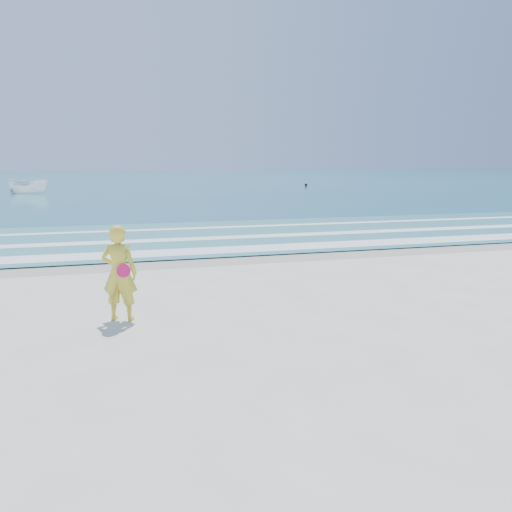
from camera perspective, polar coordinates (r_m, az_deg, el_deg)
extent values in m
plane|color=silver|center=(8.00, 3.06, -12.49)|extent=(400.00, 400.00, 0.00)
cube|color=#B2A893|center=(16.44, -7.01, -0.43)|extent=(400.00, 2.40, 0.00)
cube|color=#19727F|center=(112.03, -14.57, 8.74)|extent=(400.00, 190.00, 0.04)
cube|color=#59B7AD|center=(21.32, -9.05, 2.18)|extent=(400.00, 10.00, 0.01)
cube|color=white|center=(17.70, -7.65, 0.51)|extent=(400.00, 1.40, 0.01)
cube|color=white|center=(20.53, -8.79, 1.89)|extent=(400.00, 0.90, 0.01)
cube|color=white|center=(23.78, -9.76, 3.05)|extent=(400.00, 0.60, 0.01)
imported|color=white|center=(55.25, -24.54, 7.34)|extent=(4.47, 2.48, 1.63)
sphere|color=black|center=(66.45, 5.73, 8.10)|extent=(0.37, 0.37, 0.37)
imported|color=yellow|center=(10.30, -15.34, -1.89)|extent=(0.83, 0.68, 1.94)
cylinder|color=#FF1660|center=(10.11, -14.90, -1.62)|extent=(0.27, 0.08, 0.27)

